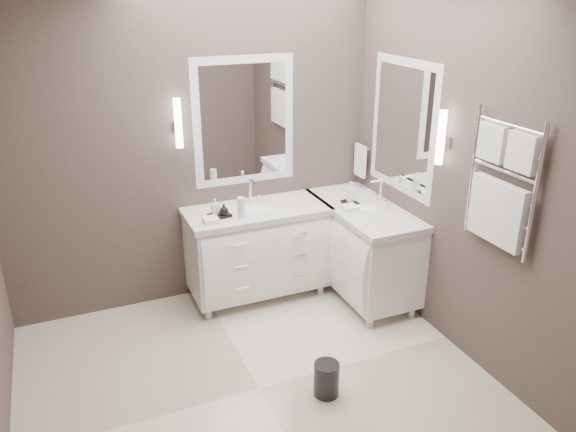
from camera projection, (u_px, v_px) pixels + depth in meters
name	position (u px, v px, depth m)	size (l,w,h in m)	color
floor	(259.00, 389.00, 3.94)	(3.20, 3.00, 0.01)	silver
wall_back	(194.00, 149.00, 4.71)	(3.20, 0.01, 2.70)	#473B39
wall_front	(389.00, 344.00, 2.15)	(3.20, 0.01, 2.70)	#473B39
wall_right	(466.00, 178.00, 4.01)	(0.01, 3.00, 2.70)	#473B39
vanity_back	(258.00, 246.00, 4.96)	(1.24, 0.59, 0.97)	white
vanity_right	(362.00, 244.00, 5.00)	(0.59, 1.24, 0.97)	white
mirror_back	(244.00, 121.00, 4.78)	(0.90, 0.02, 1.10)	white
mirror_right	(403.00, 127.00, 4.61)	(0.02, 0.90, 1.10)	white
sconce_back	(178.00, 124.00, 4.50)	(0.06, 0.06, 0.40)	white
sconce_right	(441.00, 139.00, 4.08)	(0.06, 0.06, 0.40)	white
towel_bar_corner	(360.00, 160.00, 5.23)	(0.03, 0.22, 0.30)	white
towel_ladder	(501.00, 190.00, 3.63)	(0.06, 0.58, 0.90)	white
waste_bin	(326.00, 379.00, 3.84)	(0.18, 0.18, 0.25)	black
amenity_tray_back	(220.00, 215.00, 4.64)	(0.17, 0.13, 0.03)	black
amenity_tray_right	(350.00, 203.00, 4.91)	(0.11, 0.15, 0.02)	black
water_bottle	(241.00, 208.00, 4.59)	(0.06, 0.06, 0.18)	silver
soap_bottle_a	(215.00, 206.00, 4.62)	(0.06, 0.06, 0.13)	white
soap_bottle_b	(224.00, 209.00, 4.60)	(0.07, 0.07, 0.09)	black
soap_bottle_c	(351.00, 192.00, 4.87)	(0.07, 0.07, 0.18)	white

